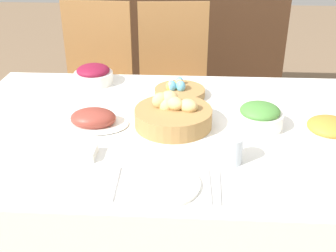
# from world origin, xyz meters

# --- Properties ---
(dining_table) EXTENTS (1.68, 1.10, 0.73)m
(dining_table) POSITION_xyz_m (0.00, 0.00, 0.36)
(dining_table) COLOR silver
(dining_table) RESTS_ON ground
(chair_far_center) EXTENTS (0.45, 0.45, 1.00)m
(chair_far_center) POSITION_xyz_m (-0.01, 0.93, 0.53)
(chair_far_center) COLOR olive
(chair_far_center) RESTS_ON ground
(chair_far_left) EXTENTS (0.44, 0.44, 1.00)m
(chair_far_left) POSITION_xyz_m (-0.49, 0.93, 0.53)
(chair_far_left) COLOR olive
(chair_far_left) RESTS_ON ground
(sideboard) EXTENTS (1.54, 0.44, 0.92)m
(sideboard) POSITION_xyz_m (-0.00, 1.77, 0.46)
(sideboard) COLOR #3D2616
(sideboard) RESTS_ON ground
(bread_basket) EXTENTS (0.30, 0.30, 0.13)m
(bread_basket) POSITION_xyz_m (0.03, -0.00, 0.77)
(bread_basket) COLOR #9E7542
(bread_basket) RESTS_ON dining_table
(egg_basket) EXTENTS (0.23, 0.23, 0.08)m
(egg_basket) POSITION_xyz_m (0.04, 0.29, 0.75)
(egg_basket) COLOR #9E7542
(egg_basket) RESTS_ON dining_table
(ham_platter) EXTENTS (0.27, 0.19, 0.07)m
(ham_platter) POSITION_xyz_m (-0.28, -0.01, 0.75)
(ham_platter) COLOR white
(ham_platter) RESTS_ON dining_table
(beet_salad_bowl) EXTENTS (0.19, 0.19, 0.09)m
(beet_salad_bowl) POSITION_xyz_m (-0.38, 0.42, 0.77)
(beet_salad_bowl) COLOR white
(beet_salad_bowl) RESTS_ON dining_table
(green_salad_bowl) EXTENTS (0.18, 0.18, 0.10)m
(green_salad_bowl) POSITION_xyz_m (0.36, 0.01, 0.77)
(green_salad_bowl) COLOR white
(green_salad_bowl) RESTS_ON dining_table
(carrot_bowl) EXTENTS (0.19, 0.19, 0.08)m
(carrot_bowl) POSITION_xyz_m (0.59, -0.08, 0.76)
(carrot_bowl) COLOR white
(carrot_bowl) RESTS_ON dining_table
(dinner_plate) EXTENTS (0.24, 0.24, 0.01)m
(dinner_plate) POSITION_xyz_m (0.01, -0.40, 0.73)
(dinner_plate) COLOR white
(dinner_plate) RESTS_ON dining_table
(fork) EXTENTS (0.01, 0.18, 0.00)m
(fork) POSITION_xyz_m (-0.13, -0.40, 0.73)
(fork) COLOR #B7B7BC
(fork) RESTS_ON dining_table
(knife) EXTENTS (0.01, 0.18, 0.00)m
(knife) POSITION_xyz_m (0.15, -0.40, 0.73)
(knife) COLOR #B7B7BC
(knife) RESTS_ON dining_table
(spoon) EXTENTS (0.01, 0.18, 0.00)m
(spoon) POSITION_xyz_m (0.18, -0.40, 0.73)
(spoon) COLOR #B7B7BC
(spoon) RESTS_ON dining_table
(drinking_cup) EXTENTS (0.08, 0.08, 0.09)m
(drinking_cup) POSITION_xyz_m (0.23, -0.25, 0.77)
(drinking_cup) COLOR silver
(drinking_cup) RESTS_ON dining_table
(butter_dish) EXTENTS (0.14, 0.08, 0.03)m
(butter_dish) POSITION_xyz_m (-0.29, -0.25, 0.74)
(butter_dish) COLOR white
(butter_dish) RESTS_ON dining_table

